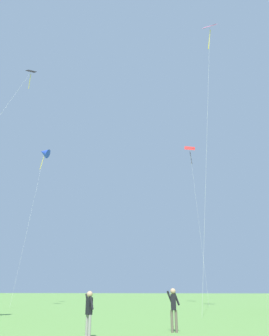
{
  "coord_description": "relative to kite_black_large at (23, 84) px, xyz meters",
  "views": [
    {
      "loc": [
        0.4,
        -4.41,
        1.61
      ],
      "look_at": [
        -4.4,
        24.08,
        12.77
      ],
      "focal_mm": 33.95,
      "sensor_mm": 36.0,
      "label": 1
    }
  ],
  "objects": [
    {
      "name": "kite_black_large",
      "position": [
        0.0,
        0.0,
        0.0
      ],
      "size": [
        2.22,
        11.31,
        24.78
      ],
      "color": "black",
      "rests_on": "ground_plane"
    },
    {
      "name": "person_foreground_watcher",
      "position": [
        12.58,
        -13.61,
        -21.09
      ],
      "size": [
        0.45,
        0.37,
        1.59
      ],
      "color": "gray",
      "rests_on": "ground_plane"
    },
    {
      "name": "person_in_blue_jacket",
      "position": [
        15.53,
        -11.29,
        -21.03
      ],
      "size": [
        0.55,
        0.23,
        1.69
      ],
      "color": "#665B4C",
      "rests_on": "ground_plane"
    },
    {
      "name": "kite_pink_low",
      "position": [
        19.66,
        0.62,
        3.74
      ],
      "size": [
        3.89,
        5.05,
        28.0
      ],
      "color": "pink",
      "rests_on": "ground_plane"
    },
    {
      "name": "kite_red_high",
      "position": [
        17.31,
        16.78,
        -2.22
      ],
      "size": [
        1.62,
        4.8,
        21.48
      ],
      "color": "red",
      "rests_on": "ground_plane"
    },
    {
      "name": "kite_blue_delta",
      "position": [
        -2.92,
        12.25,
        -2.42
      ],
      "size": [
        2.18,
        7.12,
        20.46
      ],
      "color": "blue",
      "rests_on": "ground_plane"
    }
  ]
}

